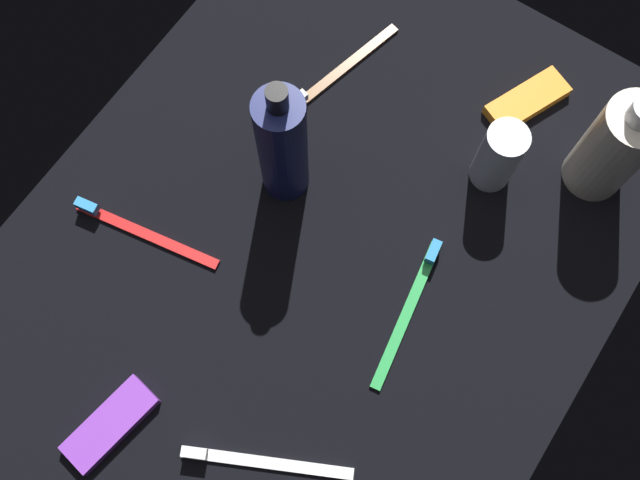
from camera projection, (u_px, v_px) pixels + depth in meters
ground_plane at (320, 250)px, 83.61cm from camera, size 84.00×64.00×1.20cm
lotion_bottle at (282, 146)px, 77.08cm from camera, size 5.41×5.41×20.48cm
bodywash_bottle at (615, 148)px, 79.03cm from camera, size 6.95×6.95×16.23cm
deodorant_stick at (498, 156)px, 81.28cm from camera, size 4.72×4.72×9.83cm
toothbrush_white at (256, 461)px, 75.12cm from camera, size 9.18×16.61×2.10cm
toothbrush_brown at (336, 73)px, 89.56cm from camera, size 17.77×5.46×2.10cm
toothbrush_green at (411, 304)px, 80.37cm from camera, size 17.95×4.19×2.10cm
toothbrush_red at (138, 230)px, 83.10cm from camera, size 4.34×17.93×2.10cm
snack_bar_purple at (110, 424)px, 76.16cm from camera, size 10.91×5.65×1.50cm
snack_bar_orange at (527, 101)px, 88.18cm from camera, size 11.13×7.77×1.50cm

